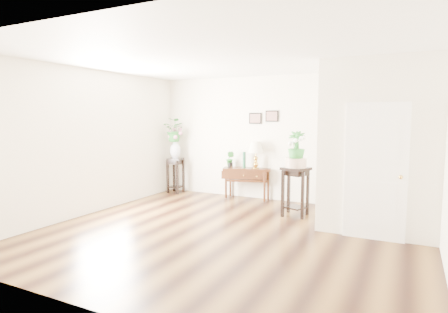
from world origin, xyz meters
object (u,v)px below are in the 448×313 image
Objects in this scene: table_lamp at (256,153)px; plant_stand_b at (295,192)px; console_table at (247,183)px; plant_stand_a at (176,175)px.

table_lamp is 1.65m from plant_stand_b.
console_table is 1.88m from plant_stand_a.
table_lamp is at bearing 141.17° from plant_stand_b.
plant_stand_b is at bearing -38.83° from table_lamp.
plant_stand_a is at bearing 166.06° from console_table.
plant_stand_b is (1.42, -0.97, 0.11)m from console_table.
table_lamp is 0.71× the size of plant_stand_a.
console_table is at bearing 180.00° from table_lamp.
console_table is 1.16× the size of plant_stand_b.
console_table is 1.73× the size of table_lamp.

